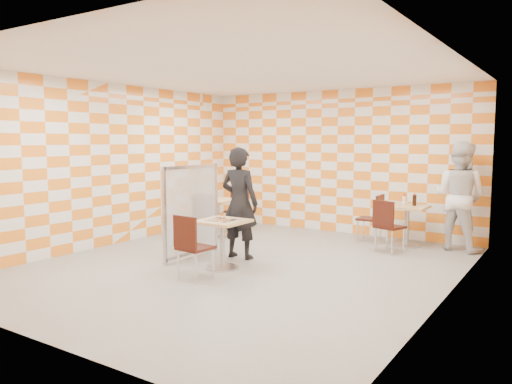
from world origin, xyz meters
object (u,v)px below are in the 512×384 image
chair_second_front (387,222)px  chair_empty_far (238,206)px  main_table (222,236)px  soda_bottle (414,200)px  man_white (459,196)px  man_dark (240,203)px  second_table (407,219)px  chair_empty_near (204,213)px  chair_second_side (374,214)px  partition (192,211)px  chair_main_front (191,242)px  sport_bottle (404,200)px  empty_table (218,211)px

chair_second_front → chair_empty_far: size_ratio=1.00×
main_table → soda_bottle: bearing=58.8°
chair_empty_far → man_white: man_white is taller
chair_empty_far → man_dark: (1.43, -1.99, 0.38)m
second_table → chair_empty_near: (-3.42, -1.72, 0.04)m
chair_empty_near → soda_bottle: size_ratio=4.02×
man_white → chair_second_side: bearing=23.0°
second_table → chair_empty_far: size_ratio=0.81×
second_table → partition: bearing=-133.8°
chair_main_front → chair_empty_near: 2.74m
second_table → sport_bottle: sport_bottle is taller
man_white → chair_empty_far: bearing=23.0°
chair_second_side → partition: partition is taller
chair_empty_near → partition: size_ratio=0.60×
chair_second_front → second_table: bearing=81.5°
main_table → man_white: man_white is taller
empty_table → chair_main_front: (1.69, -2.83, 0.04)m
empty_table → sport_bottle: sport_bottle is taller
chair_second_front → soda_bottle: (0.22, 0.87, 0.31)m
chair_empty_far → sport_bottle: 3.45m
partition → chair_empty_far: bearing=107.3°
chair_second_front → chair_empty_far: bearing=174.6°
man_dark → soda_bottle: size_ratio=8.02×
chair_empty_near → man_white: bearing=23.8°
chair_main_front → partition: (-0.90, 1.09, 0.25)m
sport_bottle → soda_bottle: soda_bottle is taller
chair_second_side → man_white: bearing=8.5°
second_table → chair_empty_far: (-3.49, -0.48, 0.04)m
man_white → sport_bottle: bearing=16.6°
chair_empty_near → second_table: bearing=26.7°
chair_second_front → partition: (-2.63, -2.07, 0.25)m
partition → soda_bottle: size_ratio=6.74×
chair_empty_far → partition: partition is taller
partition → man_dark: bearing=30.0°
partition → man_white: (3.61, 3.04, 0.17)m
chair_main_front → chair_empty_far: (-1.65, 3.48, 0.00)m
man_white → sport_bottle: size_ratio=9.65×
second_table → empty_table: 3.71m
second_table → chair_second_side: bearing=-175.2°
partition → soda_bottle: 4.10m
chair_empty_near → chair_empty_far: same height
chair_second_front → chair_main_front: bearing=-118.6°
man_dark → sport_bottle: 3.25m
soda_bottle → chair_empty_near: bearing=-153.0°
empty_table → chair_second_side: size_ratio=0.81×
chair_empty_far → empty_table: bearing=-94.2°
chair_main_front → chair_second_front: size_ratio=1.00×
chair_empty_near → chair_second_side: bearing=30.7°
man_dark → man_white: bearing=-140.1°
empty_table → man_white: man_white is taller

